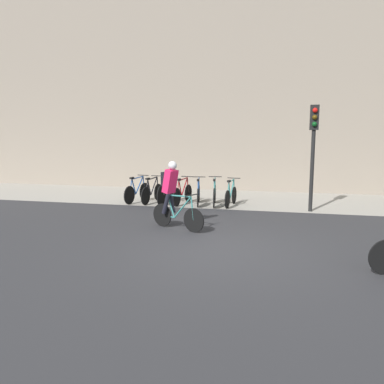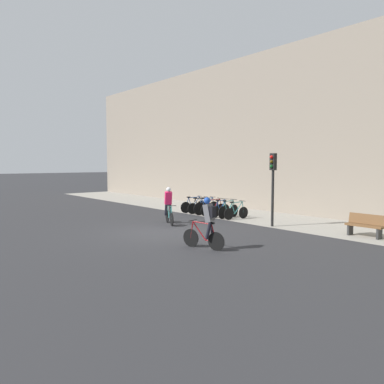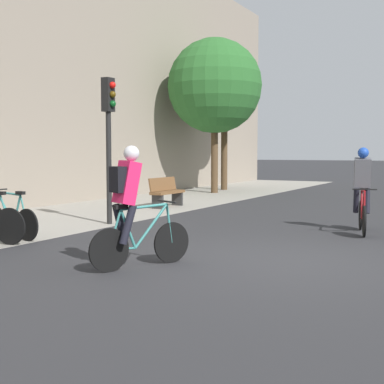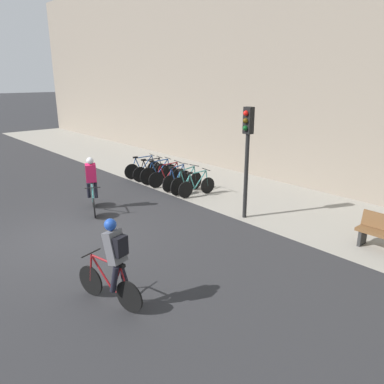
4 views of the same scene
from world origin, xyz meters
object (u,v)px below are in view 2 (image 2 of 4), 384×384
(parked_bike_5, at_px, (228,210))
(bench, at_px, (365,225))
(parked_bike_4, at_px, (221,210))
(parked_bike_3, at_px, (213,209))
(parked_bike_6, at_px, (236,212))
(traffic_light_pole, at_px, (273,176))
(parked_bike_0, at_px, (193,206))
(cyclist_pink, at_px, (169,204))
(parked_bike_2, at_px, (206,207))
(parked_bike_1, at_px, (200,207))
(cyclist_grey, at_px, (208,221))

(parked_bike_5, distance_m, bench, 7.04)
(parked_bike_4, bearing_deg, parked_bike_3, -179.90)
(parked_bike_6, bearing_deg, parked_bike_3, -179.99)
(parked_bike_6, bearing_deg, traffic_light_pole, -8.33)
(traffic_light_pole, bearing_deg, parked_bike_0, 176.39)
(cyclist_pink, height_order, parked_bike_5, cyclist_pink)
(parked_bike_2, bearing_deg, parked_bike_4, -0.03)
(parked_bike_4, bearing_deg, parked_bike_5, -0.03)
(traffic_light_pole, bearing_deg, cyclist_pink, -139.37)
(parked_bike_3, bearing_deg, parked_bike_5, 0.03)
(parked_bike_0, relative_size, parked_bike_6, 1.05)
(bench, bearing_deg, cyclist_pink, -152.21)
(parked_bike_6, xyz_separation_m, bench, (6.46, 0.45, 0.08))
(cyclist_pink, bearing_deg, parked_bike_4, 90.96)
(parked_bike_2, relative_size, parked_bike_5, 1.02)
(parked_bike_3, xyz_separation_m, bench, (8.17, 0.45, 0.07))
(cyclist_pink, distance_m, parked_bike_0, 4.27)
(cyclist_pink, distance_m, parked_bike_5, 3.61)
(parked_bike_0, height_order, parked_bike_1, parked_bike_0)
(cyclist_grey, bearing_deg, cyclist_pink, 157.00)
(cyclist_pink, xyz_separation_m, cyclist_grey, (5.15, -2.19, 0.00))
(parked_bike_1, xyz_separation_m, bench, (9.31, 0.45, 0.07))
(cyclist_pink, xyz_separation_m, traffic_light_pole, (3.67, 3.15, 1.37))
(parked_bike_1, xyz_separation_m, traffic_light_pole, (5.44, -0.38, 1.93))
(cyclist_pink, distance_m, cyclist_grey, 5.60)
(parked_bike_0, bearing_deg, bench, 2.58)
(parked_bike_0, xyz_separation_m, parked_bike_6, (3.42, -0.00, -0.02))
(parked_bike_4, bearing_deg, parked_bike_0, -179.99)
(bench, bearing_deg, parked_bike_0, -177.42)
(parked_bike_0, distance_m, traffic_light_pole, 6.32)
(cyclist_grey, height_order, parked_bike_4, cyclist_grey)
(cyclist_pink, relative_size, parked_bike_4, 1.10)
(parked_bike_2, xyz_separation_m, parked_bike_5, (1.71, -0.00, -0.02))
(cyclist_pink, relative_size, parked_bike_0, 1.05)
(traffic_light_pole, xyz_separation_m, bench, (3.87, 0.82, -1.86))
(parked_bike_1, xyz_separation_m, parked_bike_5, (2.28, 0.00, 0.01))
(parked_bike_3, relative_size, parked_bike_6, 1.06)
(cyclist_grey, distance_m, parked_bike_6, 7.04)
(parked_bike_6, bearing_deg, parked_bike_1, -180.00)
(parked_bike_1, relative_size, traffic_light_pole, 0.49)
(cyclist_pink, distance_m, parked_bike_3, 3.63)
(parked_bike_5, bearing_deg, parked_bike_4, 179.97)
(cyclist_grey, xyz_separation_m, parked_bike_4, (-5.21, 5.72, -0.56))
(cyclist_grey, bearing_deg, traffic_light_pole, 105.53)
(traffic_light_pole, bearing_deg, cyclist_grey, -74.47)
(parked_bike_5, bearing_deg, traffic_light_pole, -6.85)
(parked_bike_2, bearing_deg, parked_bike_6, -0.03)
(parked_bike_1, bearing_deg, parked_bike_0, 179.98)
(parked_bike_1, height_order, parked_bike_3, same)
(parked_bike_4, height_order, traffic_light_pole, traffic_light_pole)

